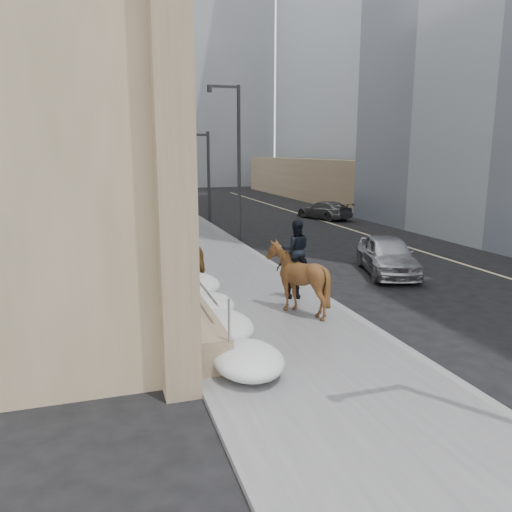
{
  "coord_description": "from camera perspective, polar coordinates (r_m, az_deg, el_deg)",
  "views": [
    {
      "loc": [
        -4.2,
        -11.44,
        4.74
      ],
      "look_at": [
        0.13,
        2.29,
        1.7
      ],
      "focal_mm": 35.0,
      "sensor_mm": 36.0,
      "label": 1
    }
  ],
  "objects": [
    {
      "name": "traffic_signal",
      "position": [
        34.03,
        -7.01,
        10.59
      ],
      "size": [
        4.1,
        0.22,
        6.0
      ],
      "color": "#2D2D30",
      "rests_on": "ground"
    },
    {
      "name": "snow_bank",
      "position": [
        20.2,
        -9.21,
        -0.44
      ],
      "size": [
        1.7,
        18.1,
        0.76
      ],
      "color": "silver",
      "rests_on": "sidewalk"
    },
    {
      "name": "sidewalk",
      "position": [
        22.34,
        -6.29,
        -0.24
      ],
      "size": [
        5.0,
        80.0,
        0.12
      ],
      "primitive_type": "cube",
      "color": "#58585A",
      "rests_on": "ground"
    },
    {
      "name": "pedestrian",
      "position": [
        15.92,
        4.3,
        -1.57
      ],
      "size": [
        1.15,
        0.7,
        1.83
      ],
      "primitive_type": "imported",
      "rotation": [
        0.0,
        0.0,
        -0.25
      ],
      "color": "black",
      "rests_on": "sidewalk"
    },
    {
      "name": "mounted_horse_left",
      "position": [
        17.61,
        -7.06,
        0.14
      ],
      "size": [
        1.63,
        2.52,
        2.65
      ],
      "rotation": [
        0.0,
        0.0,
        3.4
      ],
      "color": "#4F3517",
      "rests_on": "sidewalk"
    },
    {
      "name": "ground",
      "position": [
        13.07,
        2.49,
        -9.34
      ],
      "size": [
        140.0,
        140.0,
        0.0
      ],
      "primitive_type": "plane",
      "color": "black",
      "rests_on": "ground"
    },
    {
      "name": "curb",
      "position": [
        22.98,
        0.13,
        0.17
      ],
      "size": [
        0.24,
        80.0,
        0.12
      ],
      "primitive_type": "cube",
      "color": "slate",
      "rests_on": "ground"
    },
    {
      "name": "lane_line",
      "position": [
        26.42,
        16.64,
        1.09
      ],
      "size": [
        0.15,
        70.0,
        0.01
      ],
      "primitive_type": "cube",
      "color": "#BFB78C",
      "rests_on": "ground"
    },
    {
      "name": "car_silver",
      "position": [
        20.15,
        14.77,
        0.13
      ],
      "size": [
        3.05,
        4.79,
        1.52
      ],
      "primitive_type": "imported",
      "rotation": [
        0.0,
        0.0,
        -0.3
      ],
      "color": "#A0A2A7",
      "rests_on": "ground"
    },
    {
      "name": "mounted_horse_right",
      "position": [
        14.44,
        4.66,
        -2.11
      ],
      "size": [
        2.05,
        2.2,
        2.69
      ],
      "rotation": [
        0.0,
        0.0,
        2.91
      ],
      "color": "#4D2E16",
      "rests_on": "sidewalk"
    },
    {
      "name": "car_grey",
      "position": [
        35.81,
        7.77,
        5.23
      ],
      "size": [
        3.21,
        4.73,
        1.27
      ],
      "primitive_type": "imported",
      "rotation": [
        0.0,
        0.0,
        3.5
      ],
      "color": "#4C4F52",
      "rests_on": "ground"
    },
    {
      "name": "bg_building_far",
      "position": [
        83.63,
        -19.38,
        14.87
      ],
      "size": [
        24.0,
        12.0,
        20.0
      ],
      "primitive_type": "cube",
      "color": "gray",
      "rests_on": "ground"
    },
    {
      "name": "far_podium",
      "position": [
        29.24,
        25.07,
        5.43
      ],
      "size": [
        2.0,
        80.0,
        4.0
      ],
      "primitive_type": "cube",
      "color": "#7C6950",
      "rests_on": "ground"
    },
    {
      "name": "bg_building_mid",
      "position": [
        72.5,
        -11.51,
        19.02
      ],
      "size": [
        30.0,
        12.0,
        28.0
      ],
      "primitive_type": "cube",
      "color": "slate",
      "rests_on": "ground"
    },
    {
      "name": "streetlight_mid",
      "position": [
        26.37,
        -2.3,
        11.56
      ],
      "size": [
        1.71,
        0.24,
        8.0
      ],
      "color": "#2D2D30",
      "rests_on": "ground"
    },
    {
      "name": "limestone_building",
      "position": [
        31.7,
        -20.39,
        18.75
      ],
      "size": [
        6.1,
        44.0,
        18.0
      ],
      "color": "#8B7B5B",
      "rests_on": "ground"
    },
    {
      "name": "streetlight_far",
      "position": [
        45.97,
        -9.01,
        11.57
      ],
      "size": [
        1.71,
        0.24,
        8.0
      ],
      "color": "#2D2D30",
      "rests_on": "ground"
    }
  ]
}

